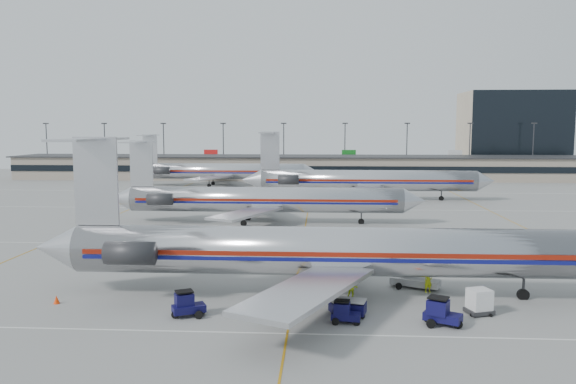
# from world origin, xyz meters

# --- Properties ---
(ground) EXTENTS (260.00, 260.00, 0.00)m
(ground) POSITION_xyz_m (0.00, 0.00, 0.00)
(ground) COLOR gray
(ground) RESTS_ON ground
(apron_markings) EXTENTS (160.00, 0.15, 0.02)m
(apron_markings) POSITION_xyz_m (0.00, 10.00, 0.01)
(apron_markings) COLOR silver
(apron_markings) RESTS_ON ground
(terminal) EXTENTS (162.00, 17.00, 6.25)m
(terminal) POSITION_xyz_m (0.00, 97.97, 3.16)
(terminal) COLOR gray
(terminal) RESTS_ON ground
(light_mast_row) EXTENTS (163.60, 0.40, 15.28)m
(light_mast_row) POSITION_xyz_m (0.00, 112.00, 8.58)
(light_mast_row) COLOR #38383D
(light_mast_row) RESTS_ON ground
(distant_building) EXTENTS (30.00, 20.00, 25.00)m
(distant_building) POSITION_xyz_m (62.00, 128.00, 12.50)
(distant_building) COLOR tan
(distant_building) RESTS_ON ground
(jet_foreground) EXTENTS (49.41, 29.10, 12.93)m
(jet_foreground) POSITION_xyz_m (2.40, -9.39, 3.75)
(jet_foreground) COLOR silver
(jet_foreground) RESTS_ON ground
(jet_second_row) EXTENTS (45.49, 26.79, 11.91)m
(jet_second_row) POSITION_xyz_m (-6.68, 25.54, 3.46)
(jet_second_row) COLOR silver
(jet_second_row) RESTS_ON ground
(jet_third_row) EXTENTS (47.79, 29.40, 13.07)m
(jet_third_row) POSITION_xyz_m (9.98, 53.13, 3.79)
(jet_third_row) COLOR silver
(jet_third_row) RESTS_ON ground
(jet_back_row) EXTENTS (44.93, 27.64, 12.29)m
(jet_back_row) POSITION_xyz_m (-21.95, 77.55, 3.57)
(jet_back_row) COLOR silver
(jet_back_row) RESTS_ON ground
(tug_left) EXTENTS (2.60, 2.07, 1.89)m
(tug_left) POSITION_xyz_m (-7.44, -14.98, 0.86)
(tug_left) COLOR #0C0B3C
(tug_left) RESTS_ON ground
(tug_center) EXTENTS (2.12, 1.26, 1.63)m
(tug_center) POSITION_xyz_m (3.82, -15.74, 0.74)
(tug_center) COLOR #0C0B3C
(tug_center) RESTS_ON ground
(tug_right) EXTENTS (2.77, 2.26, 2.01)m
(tug_right) POSITION_xyz_m (10.42, -15.83, 0.92)
(tug_right) COLOR #0C0B3C
(tug_right) RESTS_ON ground
(cart_inner) EXTENTS (2.16, 1.85, 1.03)m
(cart_inner) POSITION_xyz_m (3.82, -13.82, 0.55)
(cart_inner) COLOR #0C0B3C
(cart_inner) RESTS_ON ground
(cart_outer) EXTENTS (2.36, 1.88, 1.19)m
(cart_outer) POSITION_xyz_m (4.38, -14.15, 0.63)
(cart_outer) COLOR #0C0B3C
(cart_outer) RESTS_ON ground
(uld_container) EXTENTS (2.15, 1.97, 1.87)m
(uld_container) POSITION_xyz_m (13.74, -13.23, 0.94)
(uld_container) COLOR #2D2D30
(uld_container) RESTS_ON ground
(belt_loader) EXTENTS (4.94, 2.98, 2.54)m
(belt_loader) POSITION_xyz_m (10.32, -6.55, 0.68)
(belt_loader) COLOR #A0A0A0
(belt_loader) RESTS_ON ground
(ramp_worker_near) EXTENTS (0.81, 0.66, 1.92)m
(ramp_worker_near) POSITION_xyz_m (11.06, -7.89, 0.96)
(ramp_worker_near) COLOR #BBCF13
(ramp_worker_near) RESTS_ON ground
(ramp_worker_far) EXTENTS (0.93, 0.76, 1.80)m
(ramp_worker_far) POSITION_xyz_m (4.68, -10.15, 0.90)
(ramp_worker_far) COLOR #B0CD13
(ramp_worker_far) RESTS_ON ground
(cone_right) EXTENTS (0.51, 0.51, 0.62)m
(cone_right) POSITION_xyz_m (11.37, -11.61, 0.31)
(cone_right) COLOR #FC3A08
(cone_right) RESTS_ON ground
(cone_left) EXTENTS (0.62, 0.62, 0.65)m
(cone_left) POSITION_xyz_m (-18.24, -12.66, 0.32)
(cone_left) COLOR #FC3A08
(cone_left) RESTS_ON ground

